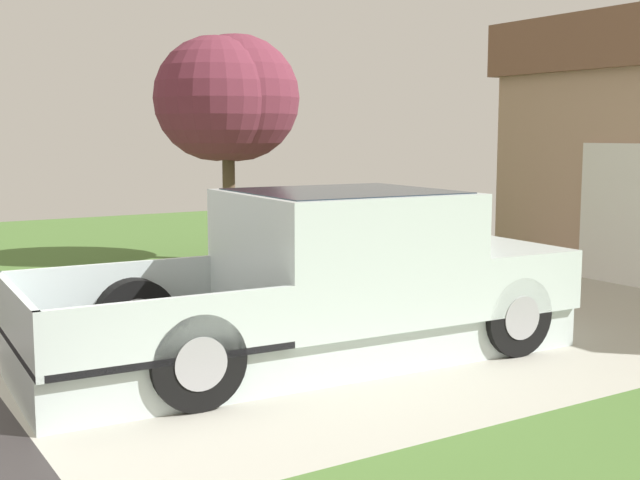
{
  "coord_description": "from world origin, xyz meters",
  "views": [
    {
      "loc": [
        6.97,
        -1.24,
        2.21
      ],
      "look_at": [
        -0.39,
        3.37,
        1.07
      ],
      "focal_mm": 45.84,
      "sensor_mm": 36.0,
      "label": 1
    }
  ],
  "objects_px": {
    "pickup_truck": "(339,282)",
    "front_yard_tree": "(227,99)",
    "handbag": "(250,320)",
    "person_with_hat": "(269,249)"
  },
  "relations": [
    {
      "from": "person_with_hat",
      "to": "handbag",
      "type": "height_order",
      "value": "person_with_hat"
    },
    {
      "from": "person_with_hat",
      "to": "front_yard_tree",
      "type": "xyz_separation_m",
      "value": [
        -4.6,
        1.7,
        1.89
      ]
    },
    {
      "from": "pickup_truck",
      "to": "front_yard_tree",
      "type": "height_order",
      "value": "front_yard_tree"
    },
    {
      "from": "person_with_hat",
      "to": "front_yard_tree",
      "type": "bearing_deg",
      "value": 143.03
    },
    {
      "from": "pickup_truck",
      "to": "front_yard_tree",
      "type": "xyz_separation_m",
      "value": [
        -5.99,
        1.66,
        2.05
      ]
    },
    {
      "from": "person_with_hat",
      "to": "front_yard_tree",
      "type": "distance_m",
      "value": 5.25
    },
    {
      "from": "pickup_truck",
      "to": "front_yard_tree",
      "type": "bearing_deg",
      "value": 167.58
    },
    {
      "from": "person_with_hat",
      "to": "front_yard_tree",
      "type": "height_order",
      "value": "front_yard_tree"
    },
    {
      "from": "handbag",
      "to": "pickup_truck",
      "type": "bearing_deg",
      "value": 14.91
    },
    {
      "from": "pickup_truck",
      "to": "handbag",
      "type": "relative_size",
      "value": 12.2
    }
  ]
}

